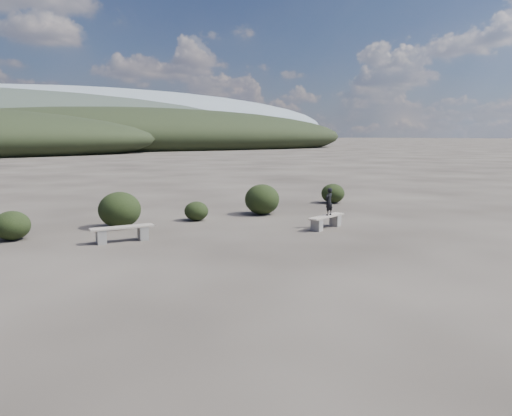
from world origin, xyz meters
TOP-DOWN VIEW (x-y plane):
  - ground at (0.00, 0.00)m, footprint 1200.00×1200.00m
  - bench_left at (-3.00, 5.80)m, footprint 2.02×0.56m
  - bench_right at (4.05, 4.14)m, footprint 1.92×0.96m
  - seated_person at (4.19, 4.19)m, footprint 0.42×0.32m
  - shrub_a at (-5.95, 8.00)m, footprint 1.16×1.16m
  - shrub_b at (-2.30, 8.33)m, footprint 1.55×1.55m
  - shrub_c at (0.75, 8.24)m, footprint 0.96×0.96m
  - shrub_d at (3.84, 8.16)m, footprint 1.49×1.49m
  - shrub_e at (8.85, 9.35)m, footprint 1.17×1.17m

SIDE VIEW (x-z plane):
  - ground at x=0.00m, z-range 0.00..0.00m
  - bench_right at x=4.05m, z-range 0.05..0.52m
  - bench_left at x=-3.00m, z-range 0.05..0.55m
  - shrub_c at x=0.75m, z-range 0.00..0.77m
  - shrub_a at x=-5.95m, z-range 0.00..0.95m
  - shrub_e at x=8.85m, z-range 0.00..0.97m
  - shrub_d at x=3.84m, z-range 0.00..1.31m
  - shrub_b at x=-2.30m, z-range 0.00..1.33m
  - seated_person at x=4.19m, z-range 0.47..1.48m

